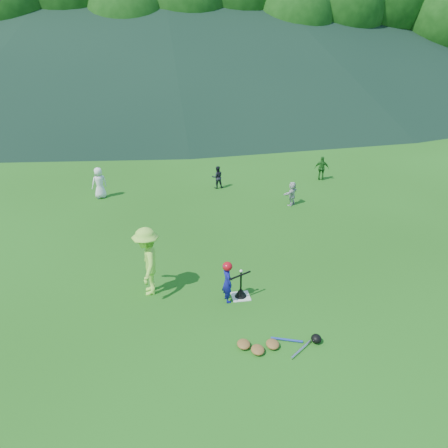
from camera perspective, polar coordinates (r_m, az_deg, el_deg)
name	(u,v)px	position (r m, az deg, el deg)	size (l,w,h in m)	color
ground	(241,297)	(11.05, 2.19, -9.47)	(120.00, 120.00, 0.00)	#1C5012
home_plate	(241,296)	(11.05, 2.19, -9.43)	(0.45, 0.45, 0.02)	silver
baseball	(241,271)	(10.66, 2.25, -6.16)	(0.08, 0.08, 0.08)	white
batter_child	(227,282)	(10.63, 0.44, -7.62)	(0.38, 0.25, 1.04)	navy
adult_coach	(147,261)	(10.93, -10.00, -4.84)	(1.15, 0.66, 1.77)	#9FEA44
fielder_a	(99,183)	(17.91, -15.98, 5.18)	(0.60, 0.39, 1.24)	white
fielder_b	(217,177)	(18.39, -0.87, 6.14)	(0.46, 0.36, 0.95)	black
fielder_c	(322,168)	(19.90, 12.66, 7.11)	(0.63, 0.26, 1.07)	#1C5B1B
fielder_d	(292,193)	(16.74, 8.86, 3.96)	(0.85, 0.27, 0.92)	silver
batting_tee	(241,292)	(10.98, 2.20, -8.91)	(0.30, 0.30, 0.68)	black
batter_gear	(228,267)	(10.42, 0.58, -5.65)	(0.71, 0.32, 0.40)	#AF0B16
equipment_pile	(273,344)	(9.53, 6.40, -15.36)	(1.80, 0.74, 0.19)	olive
outfield_fence	(172,103)	(37.47, -6.74, 15.43)	(70.07, 0.08, 1.33)	gray
tree_line	(167,5)	(42.97, -7.49, 26.50)	(70.04, 11.40, 14.82)	#382314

